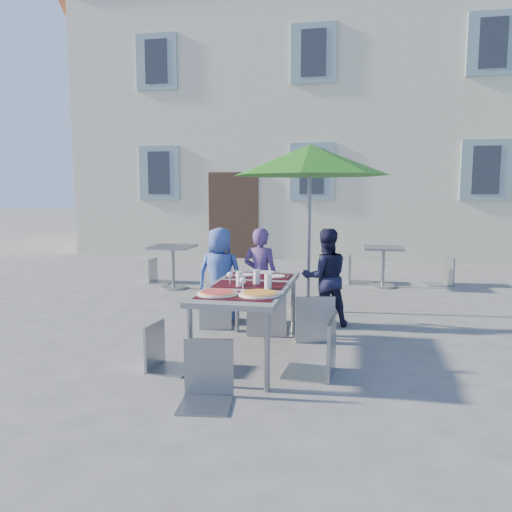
% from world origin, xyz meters
% --- Properties ---
extents(ground, '(90.00, 90.00, 0.00)m').
position_xyz_m(ground, '(0.00, 0.00, 0.00)').
color(ground, '#4F4F52').
rests_on(ground, ground).
extents(building, '(13.60, 8.20, 11.10)m').
position_xyz_m(building, '(-0.00, 11.50, 4.85)').
color(building, beige).
rests_on(building, ground).
extents(dining_table, '(0.80, 1.85, 0.76)m').
position_xyz_m(dining_table, '(0.08, -0.12, 0.70)').
color(dining_table, '#4A4B4F').
rests_on(dining_table, ground).
extents(pizza_near_left, '(0.38, 0.38, 0.03)m').
position_xyz_m(pizza_near_left, '(-0.10, -0.66, 0.77)').
color(pizza_near_left, white).
rests_on(pizza_near_left, dining_table).
extents(pizza_near_right, '(0.38, 0.38, 0.03)m').
position_xyz_m(pizza_near_right, '(0.28, -0.62, 0.77)').
color(pizza_near_right, white).
rests_on(pizza_near_right, dining_table).
extents(glassware, '(0.49, 0.43, 0.15)m').
position_xyz_m(glassware, '(0.11, -0.21, 0.83)').
color(glassware, silver).
rests_on(glassware, dining_table).
extents(place_settings, '(0.62, 0.47, 0.01)m').
position_xyz_m(place_settings, '(0.09, 0.50, 0.76)').
color(place_settings, white).
rests_on(place_settings, dining_table).
extents(child_0, '(0.61, 0.40, 1.24)m').
position_xyz_m(child_0, '(-0.60, 1.18, 0.62)').
color(child_0, '#38519C').
rests_on(child_0, ground).
extents(child_1, '(0.50, 0.38, 1.25)m').
position_xyz_m(child_1, '(-0.05, 1.14, 0.62)').
color(child_1, '#51366F').
rests_on(child_1, ground).
extents(child_2, '(0.68, 0.52, 1.24)m').
position_xyz_m(child_2, '(0.76, 1.26, 0.62)').
color(child_2, '#161832').
rests_on(child_2, ground).
extents(chair_0, '(0.46, 0.46, 0.90)m').
position_xyz_m(chair_0, '(-0.56, 0.88, 0.53)').
color(chair_0, '#90969C').
rests_on(chair_0, ground).
extents(chair_1, '(0.52, 0.53, 1.05)m').
position_xyz_m(chair_1, '(0.11, 0.72, 0.62)').
color(chair_1, '#93979E').
rests_on(chair_1, ground).
extents(chair_2, '(0.55, 0.55, 1.01)m').
position_xyz_m(chair_2, '(0.67, 0.60, 0.59)').
color(chair_2, '#91989C').
rests_on(chair_2, ground).
extents(chair_3, '(0.41, 0.41, 0.84)m').
position_xyz_m(chair_3, '(-0.65, -0.65, 0.49)').
color(chair_3, gray).
rests_on(chair_3, ground).
extents(chair_4, '(0.48, 0.48, 1.01)m').
position_xyz_m(chair_4, '(0.83, -0.51, 0.60)').
color(chair_4, gray).
rests_on(chair_4, ground).
extents(chair_5, '(0.46, 0.47, 0.93)m').
position_xyz_m(chair_5, '(-0.02, -1.27, 0.54)').
color(chair_5, gray).
rests_on(chair_5, ground).
extents(patio_umbrella, '(2.17, 2.17, 2.34)m').
position_xyz_m(patio_umbrella, '(0.47, 1.99, 2.10)').
color(patio_umbrella, '#A2A5A9').
rests_on(patio_umbrella, ground).
extents(cafe_table_0, '(0.71, 0.71, 0.76)m').
position_xyz_m(cafe_table_0, '(-2.03, 3.22, 0.53)').
color(cafe_table_0, '#A2A5A9').
rests_on(cafe_table_0, ground).
extents(bg_chair_l_0, '(0.39, 0.38, 0.86)m').
position_xyz_m(bg_chair_l_0, '(-2.55, 3.75, 0.50)').
color(bg_chair_l_0, '#91959C').
rests_on(bg_chair_l_0, ground).
extents(bg_chair_r_0, '(0.40, 0.40, 0.85)m').
position_xyz_m(bg_chair_r_0, '(-1.24, 3.60, 0.49)').
color(bg_chair_r_0, gray).
rests_on(bg_chair_r_0, ground).
extents(cafe_table_1, '(0.68, 0.68, 0.72)m').
position_xyz_m(cafe_table_1, '(1.60, 4.10, 0.49)').
color(cafe_table_1, '#A2A5A9').
rests_on(cafe_table_1, ground).
extents(bg_chair_l_1, '(0.46, 0.45, 0.99)m').
position_xyz_m(bg_chair_l_1, '(1.12, 4.41, 0.59)').
color(bg_chair_l_1, gray).
rests_on(bg_chair_l_1, ground).
extents(bg_chair_r_1, '(0.54, 0.53, 0.99)m').
position_xyz_m(bg_chair_r_1, '(2.70, 4.55, 0.58)').
color(bg_chair_r_1, '#91979C').
rests_on(bg_chair_r_1, ground).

